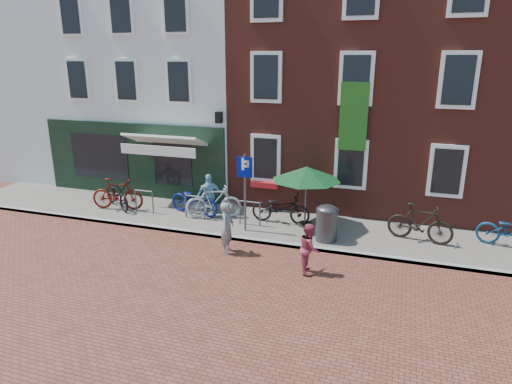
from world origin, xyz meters
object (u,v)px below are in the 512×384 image
(parasol, at_px, (306,171))
(cafe_person, at_px, (210,195))
(bicycle_4, at_px, (281,208))
(parking_sign, at_px, (245,180))
(woman, at_px, (227,228))
(bicycle_5, at_px, (420,223))
(bicycle_3, at_px, (214,202))
(bicycle_0, at_px, (117,194))
(boy, at_px, (309,248))
(bicycle_2, at_px, (194,200))
(litter_bin, at_px, (327,221))
(bicycle_1, at_px, (117,194))

(parasol, xyz_separation_m, cafe_person, (-3.37, -0.11, -1.11))
(bicycle_4, bearing_deg, parking_sign, 138.23)
(woman, distance_m, bicycle_5, 5.80)
(bicycle_3, bearing_deg, bicycle_0, 68.49)
(boy, distance_m, bicycle_2, 5.58)
(boy, xyz_separation_m, cafe_person, (-4.16, 2.97, 0.17))
(litter_bin, xyz_separation_m, parking_sign, (-2.61, -0.02, 1.07))
(parking_sign, xyz_separation_m, boy, (2.51, -2.02, -1.11))
(woman, relative_size, cafe_person, 1.01)
(bicycle_3, bearing_deg, parking_sign, -142.03)
(cafe_person, height_order, bicycle_1, cafe_person)
(cafe_person, bearing_deg, parking_sign, 113.19)
(woman, xyz_separation_m, bicycle_1, (-5.12, 2.04, -0.08))
(boy, relative_size, bicycle_1, 0.70)
(bicycle_5, bearing_deg, parasol, 98.16)
(cafe_person, height_order, bicycle_2, cafe_person)
(cafe_person, height_order, bicycle_3, cafe_person)
(litter_bin, distance_m, bicycle_4, 2.00)
(litter_bin, bearing_deg, woman, -149.37)
(boy, distance_m, cafe_person, 5.11)
(parking_sign, bearing_deg, bicycle_2, 157.50)
(woman, relative_size, boy, 1.12)
(litter_bin, relative_size, woman, 0.79)
(parasol, xyz_separation_m, woman, (-1.72, -2.58, -1.20))
(boy, height_order, bicycle_0, boy)
(bicycle_0, distance_m, bicycle_1, 0.23)
(bicycle_2, distance_m, bicycle_4, 3.13)
(litter_bin, xyz_separation_m, cafe_person, (-4.26, 0.92, 0.13))
(woman, distance_m, boy, 2.56)
(parking_sign, height_order, parasol, parking_sign)
(parking_sign, xyz_separation_m, bicycle_2, (-2.23, 0.92, -1.17))
(litter_bin, relative_size, bicycle_0, 0.60)
(litter_bin, height_order, bicycle_1, litter_bin)
(woman, height_order, cafe_person, cafe_person)
(litter_bin, bearing_deg, cafe_person, 167.79)
(woman, bearing_deg, bicycle_0, 62.50)
(woman, distance_m, bicycle_0, 5.71)
(bicycle_4, bearing_deg, litter_bin, -121.50)
(parasol, distance_m, bicycle_5, 3.80)
(boy, bearing_deg, parasol, -0.64)
(bicycle_2, bearing_deg, bicycle_3, -88.05)
(bicycle_3, bearing_deg, bicycle_5, -112.75)
(cafe_person, xyz_separation_m, bicycle_0, (-3.61, -0.26, -0.23))
(litter_bin, height_order, woman, woman)
(bicycle_0, relative_size, bicycle_5, 1.03)
(parking_sign, distance_m, parasol, 2.03)
(boy, height_order, bicycle_2, boy)
(woman, relative_size, bicycle_3, 0.79)
(cafe_person, xyz_separation_m, bicycle_1, (-3.47, -0.43, -0.17))
(litter_bin, xyz_separation_m, bicycle_5, (2.68, 0.82, -0.04))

